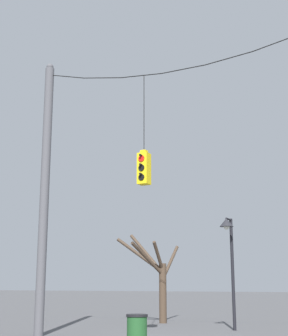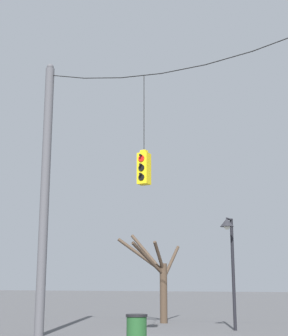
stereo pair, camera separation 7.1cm
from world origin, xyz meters
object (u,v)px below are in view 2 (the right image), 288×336
Objects in this scene: street_lamp at (229,242)px; trash_bin at (137,332)px; traffic_light_near_left_pole at (144,168)px; bare_tree at (158,276)px; utility_pole_left at (45,192)px.

trash_bin is at bearing -94.72° from street_lamp.
traffic_light_near_left_pole is at bearing -105.91° from street_lamp.
traffic_light_near_left_pole reaches higher than bare_tree.
utility_pole_left is at bearing -98.91° from bare_tree.
street_lamp is (5.13, 4.51, -1.58)m from utility_pole_left.
street_lamp is 4.58× the size of trash_bin.
street_lamp reaches higher than bare_tree.
street_lamp is 7.00m from trash_bin.
bare_tree is at bearing 81.09° from utility_pole_left.
street_lamp is at bearing 85.28° from trash_bin.
traffic_light_near_left_pole is 0.93× the size of bare_tree.
trash_bin is at bearing -68.30° from bare_tree.
bare_tree is 4.40× the size of trash_bin.
utility_pole_left reaches higher than street_lamp.
trash_bin is (0.75, -1.92, -4.78)m from traffic_light_near_left_pole.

